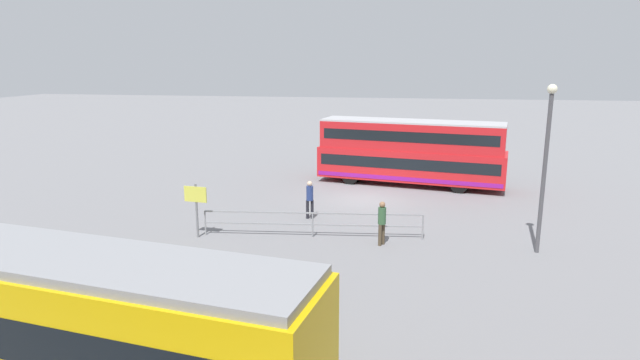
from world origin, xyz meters
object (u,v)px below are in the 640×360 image
object	(u,v)px
pedestrian_near_railing	(310,197)
info_sign	(196,201)
double_decker_bus	(410,152)
street_lamp	(546,156)
pedestrian_crossing	(382,220)
tram_yellow	(34,317)

from	to	relation	value
pedestrian_near_railing	info_sign	xyz separation A→B (m)	(4.14, 3.48, 0.52)
double_decker_bus	street_lamp	bearing A→B (deg)	114.92
pedestrian_crossing	info_sign	size ratio (longest dim) A/B	0.79
tram_yellow	info_sign	world-z (taller)	tram_yellow
pedestrian_crossing	info_sign	world-z (taller)	info_sign
double_decker_bus	street_lamp	xyz separation A→B (m)	(-5.00, 10.77, 1.82)
pedestrian_near_railing	info_sign	world-z (taller)	info_sign
double_decker_bus	pedestrian_crossing	distance (m)	11.06
double_decker_bus	pedestrian_crossing	xyz separation A→B (m)	(1.00, 10.97, -0.92)
pedestrian_near_railing	info_sign	distance (m)	5.44
pedestrian_near_railing	tram_yellow	bearing A→B (deg)	76.02
double_decker_bus	pedestrian_near_railing	world-z (taller)	double_decker_bus
double_decker_bus	pedestrian_crossing	bearing A→B (deg)	84.78
double_decker_bus	pedestrian_crossing	size ratio (longest dim) A/B	6.18
street_lamp	info_sign	bearing A→B (deg)	2.48
double_decker_bus	pedestrian_crossing	world-z (taller)	double_decker_bus
tram_yellow	street_lamp	size ratio (longest dim) A/B	2.10
tram_yellow	info_sign	size ratio (longest dim) A/B	5.89
tram_yellow	info_sign	distance (m)	10.52
pedestrian_near_railing	street_lamp	distance (m)	10.35
pedestrian_near_railing	info_sign	size ratio (longest dim) A/B	0.79
double_decker_bus	pedestrian_near_railing	distance (m)	9.14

